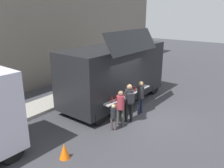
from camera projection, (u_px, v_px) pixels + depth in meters
name	position (u px, v px, depth m)	size (l,w,h in m)	color
ground_plane	(144.00, 116.00, 10.99)	(60.00, 60.00, 0.00)	#38383D
curb_strip	(23.00, 113.00, 11.13)	(28.00, 1.60, 0.15)	#9E998E
food_truck_main	(115.00, 72.00, 12.23)	(6.46, 3.06, 3.96)	black
traffic_cone_orange	(64.00, 151.00, 7.78)	(0.36, 0.36, 0.55)	orange
trash_bin	(121.00, 72.00, 16.98)	(0.60, 0.60, 1.03)	#2D5F3A
customer_front_ordering	(141.00, 95.00, 10.98)	(0.34, 0.33, 1.64)	#1E2335
customer_mid_with_backpack	(129.00, 99.00, 10.14)	(0.54, 0.54, 1.75)	black
customer_rear_waiting	(120.00, 105.00, 9.83)	(0.38, 0.51, 1.60)	#494945
child_near_queue	(113.00, 115.00, 9.49)	(0.24, 0.24, 1.16)	#4F4345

